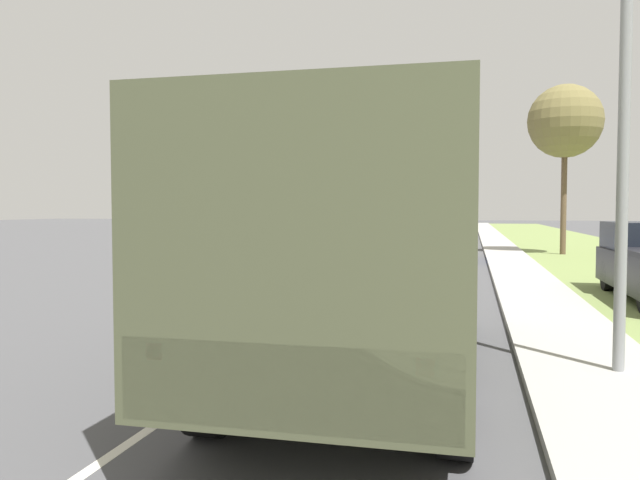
% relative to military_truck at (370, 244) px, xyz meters
% --- Properties ---
extents(ground_plane, '(180.00, 180.00, 0.00)m').
position_rel_military_truck_xyz_m(ground_plane, '(-1.75, 28.82, -1.68)').
color(ground_plane, '#4C4C4F').
extents(lane_centre_stripe, '(0.12, 120.00, 0.00)m').
position_rel_military_truck_xyz_m(lane_centre_stripe, '(-1.75, 28.82, -1.67)').
color(lane_centre_stripe, silver).
rests_on(lane_centre_stripe, ground).
extents(sidewalk_right, '(1.80, 120.00, 0.12)m').
position_rel_military_truck_xyz_m(sidewalk_right, '(2.75, 28.82, -1.62)').
color(sidewalk_right, '#ADAAA3').
rests_on(sidewalk_right, ground).
extents(grass_strip_right, '(7.00, 120.00, 0.02)m').
position_rel_military_truck_xyz_m(grass_strip_right, '(7.15, 28.82, -1.67)').
color(grass_strip_right, olive).
rests_on(grass_strip_right, ground).
extents(military_truck, '(2.52, 7.70, 3.01)m').
position_rel_military_truck_xyz_m(military_truck, '(0.00, 0.00, 0.00)').
color(military_truck, '#474C38').
rests_on(military_truck, ground).
extents(car_nearest_ahead, '(1.78, 3.93, 1.74)m').
position_rel_military_truck_xyz_m(car_nearest_ahead, '(-3.50, 10.64, -0.91)').
color(car_nearest_ahead, black).
rests_on(car_nearest_ahead, ground).
extents(car_second_ahead, '(1.80, 4.02, 1.39)m').
position_rel_military_truck_xyz_m(car_second_ahead, '(0.25, 18.68, -1.04)').
color(car_second_ahead, navy).
rests_on(car_second_ahead, ground).
extents(tree_far_right, '(3.38, 3.38, 7.86)m').
position_rel_military_truck_xyz_m(tree_far_right, '(5.39, 23.22, 4.48)').
color(tree_far_right, brown).
rests_on(tree_far_right, grass_strip_right).
extents(building_distant, '(14.13, 14.45, 5.48)m').
position_rel_military_truck_xyz_m(building_distant, '(-17.40, 60.39, 1.10)').
color(building_distant, '#B2A893').
rests_on(building_distant, ground).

